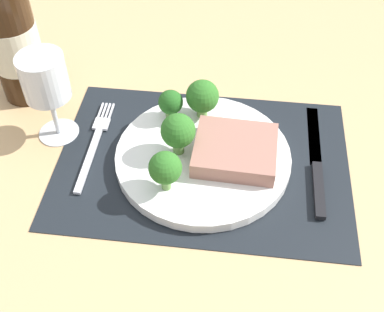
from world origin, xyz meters
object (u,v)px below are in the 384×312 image
object	(u,v)px
fork	(95,143)
wine_glass	(45,82)
steak	(235,150)
plate	(203,157)
wine_bottle	(12,37)
knife	(317,167)

from	to	relation	value
fork	wine_glass	world-z (taller)	wine_glass
steak	fork	size ratio (longest dim) A/B	0.61
plate	wine_glass	bearing A→B (deg)	171.39
plate	wine_bottle	bearing A→B (deg)	158.01
fork	wine_bottle	distance (cm)	21.23
fork	wine_bottle	world-z (taller)	wine_bottle
fork	knife	distance (cm)	33.79
wine_bottle	wine_glass	bearing A→B (deg)	-48.36
wine_glass	fork	bearing A→B (deg)	-18.36
wine_bottle	fork	bearing A→B (deg)	-37.87
fork	wine_bottle	bearing A→B (deg)	145.10
steak	wine_bottle	xyz separation A→B (cm)	(-36.12, 12.63, 7.96)
plate	wine_bottle	size ratio (longest dim) A/B	0.85
steak	knife	distance (cm)	12.45
wine_glass	plate	bearing A→B (deg)	-8.61
knife	plate	bearing A→B (deg)	179.40
fork	knife	world-z (taller)	knife
plate	knife	world-z (taller)	plate
fork	wine_bottle	xyz separation A→B (cm)	(-14.51, 11.28, 10.61)
knife	wine_glass	world-z (taller)	wine_glass
steak	wine_bottle	bearing A→B (deg)	160.72
steak	wine_glass	bearing A→B (deg)	172.95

